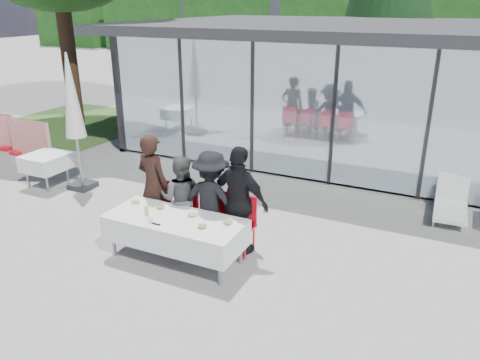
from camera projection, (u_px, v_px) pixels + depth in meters
name	position (u px, v px, depth m)	size (l,w,h in m)	color
ground	(202.00, 256.00, 7.81)	(90.00, 90.00, 0.00)	gray
pavilion	(408.00, 71.00, 13.09)	(14.80, 8.80, 3.44)	gray
treeline	(385.00, 29.00, 31.37)	(62.50, 2.00, 4.40)	#133811
dining_table	(175.00, 230.00, 7.53)	(2.26, 0.96, 0.75)	silver
diner_a	(153.00, 185.00, 8.29)	(0.68, 0.68, 1.86)	black
diner_chair_a	(158.00, 203.00, 8.51)	(0.44, 0.44, 0.97)	red
diner_b	(181.00, 199.00, 8.11)	(0.76, 0.76, 1.56)	#4B4B4B
diner_chair_b	(185.00, 209.00, 8.28)	(0.44, 0.44, 0.97)	red
diner_c	(211.00, 200.00, 7.84)	(1.11, 1.11, 1.72)	black
diner_chair_c	(214.00, 216.00, 8.03)	(0.44, 0.44, 0.97)	red
diner_d	(240.00, 202.00, 7.60)	(1.09, 1.09, 1.87)	black
diner_chair_d	(242.00, 221.00, 7.82)	(0.44, 0.44, 0.97)	red
plate_a	(135.00, 202.00, 7.97)	(0.24, 0.24, 0.07)	white
plate_b	(160.00, 208.00, 7.76)	(0.24, 0.24, 0.07)	white
plate_c	(192.00, 215.00, 7.48)	(0.24, 0.24, 0.07)	white
plate_d	(228.00, 223.00, 7.22)	(0.24, 0.24, 0.07)	white
plate_extra	(202.00, 227.00, 7.10)	(0.24, 0.24, 0.07)	white
juice_bottle	(147.00, 211.00, 7.52)	(0.06, 0.06, 0.16)	#8CBD4E
drinking_glasses	(151.00, 220.00, 7.28)	(0.07, 0.07, 0.10)	silver
folded_eyeglasses	(156.00, 224.00, 7.23)	(0.14, 0.03, 0.01)	black
spare_table_left	(46.00, 162.00, 10.61)	(0.86, 0.86, 0.74)	silver
market_umbrella	(72.00, 104.00, 9.96)	(0.50, 0.50, 3.00)	black
lounger	(451.00, 202.00, 9.24)	(0.65, 1.35, 0.72)	white
grass_patch	(78.00, 123.00, 16.30)	(5.00, 5.00, 0.02)	#385926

